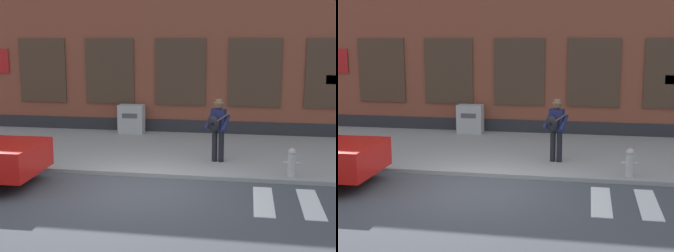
% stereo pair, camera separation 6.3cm
% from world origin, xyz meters
% --- Properties ---
extents(ground_plane, '(160.00, 160.00, 0.00)m').
position_xyz_m(ground_plane, '(0.00, 0.00, 0.00)').
color(ground_plane, '#424449').
extents(sidewalk, '(28.00, 5.41, 0.10)m').
position_xyz_m(sidewalk, '(0.00, 3.75, 0.05)').
color(sidewalk, gray).
rests_on(sidewalk, ground).
extents(building_backdrop, '(28.00, 4.06, 6.16)m').
position_xyz_m(building_backdrop, '(-0.00, 8.44, 3.07)').
color(building_backdrop, brown).
rests_on(building_backdrop, ground).
extents(busker, '(0.72, 0.65, 1.70)m').
position_xyz_m(busker, '(1.59, 2.49, 1.07)').
color(busker, black).
rests_on(busker, sidewalk).
extents(utility_box, '(0.89, 0.53, 1.01)m').
position_xyz_m(utility_box, '(-1.68, 6.00, 0.61)').
color(utility_box, '#ADADA8').
rests_on(utility_box, sidewalk).
extents(fire_hydrant, '(0.38, 0.20, 0.70)m').
position_xyz_m(fire_hydrant, '(3.45, 1.39, 0.45)').
color(fire_hydrant, '#B2ADA8').
rests_on(fire_hydrant, sidewalk).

